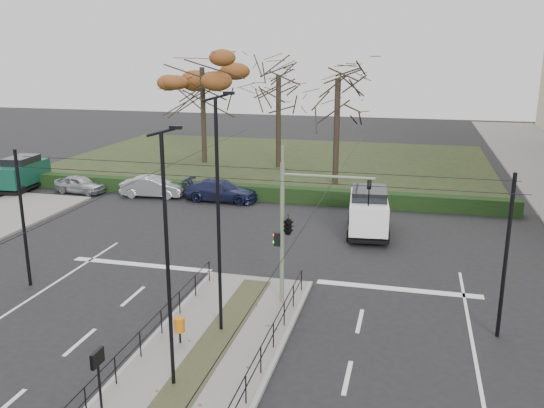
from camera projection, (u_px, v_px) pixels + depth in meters
The scene contains 19 objects.
ground at pixel (225, 331), 20.99m from camera, with size 140.00×140.00×0.00m, color black.
median_island at pixel (201, 365), 18.63m from camera, with size 4.40×15.00×0.14m, color slate.
park at pixel (274, 162), 52.36m from camera, with size 38.00×26.00×0.10m, color black.
hedge at pixel (228, 191), 39.69m from camera, with size 38.00×1.00×1.00m, color black.
median_railing at pixel (199, 341), 18.30m from camera, with size 4.14×13.24×0.92m.
catenary at pixel (237, 229), 21.62m from camera, with size 20.00×34.00×6.00m.
traffic_light at pixel (291, 224), 22.22m from camera, with size 3.85×2.17×5.67m.
litter_bin at pixel (180, 325), 19.72m from camera, with size 0.37×0.37×0.94m.
info_panel at pixel (98, 366), 15.24m from camera, with size 0.12×0.56×2.15m.
streetlamp_median_near at pixel (168, 260), 16.43m from camera, with size 0.66×0.13×7.85m.
streetlamp_median_far at pixel (219, 215), 19.71m from camera, with size 0.71×0.15×8.50m.
parked_car_first at pixel (80, 184), 40.94m from camera, with size 1.51×3.74×1.27m, color #97999E.
parked_car_second at pixel (153, 187), 39.91m from camera, with size 1.52×4.35×1.43m, color #97999E.
parked_car_third at pixel (221, 190), 38.85m from camera, with size 2.03×5.00×1.45m, color #1C2142.
white_van at pixel (368, 210), 31.79m from camera, with size 2.58×5.07×2.57m.
green_van at pixel (23, 173), 41.77m from camera, with size 2.33×5.01×2.46m.
rust_tree at pixel (202, 67), 49.67m from camera, with size 9.78×9.78×10.96m.
bare_tree_center at pixel (279, 82), 47.93m from camera, with size 5.58×5.58×10.35m.
bare_tree_near at pixel (338, 86), 41.82m from camera, with size 5.60×5.60×10.38m.
Camera 1 is at (6.25, -18.08, 9.96)m, focal length 38.00 mm.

